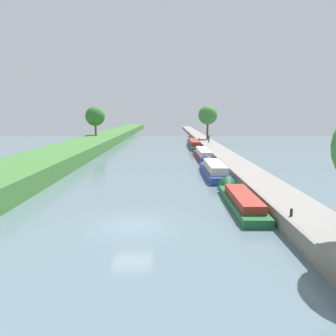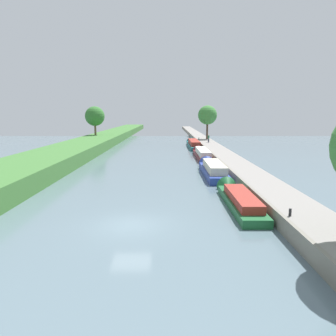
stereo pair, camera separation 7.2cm
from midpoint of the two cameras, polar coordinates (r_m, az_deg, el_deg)
The scene contains 12 objects.
ground_plane at distance 20.35m, azimuth -6.63°, elevation -10.25°, with size 160.00×160.00×0.00m, color slate.
right_towpath at distance 21.82m, azimuth 23.47°, elevation -8.23°, with size 3.35×260.00×1.02m.
stone_quay at distance 21.16m, azimuth 18.95°, elevation -8.41°, with size 0.25×260.00×1.07m.
narrowboat_green at distance 25.16m, azimuth 12.70°, elevation -5.39°, with size 1.89×10.50×1.80m.
narrowboat_blue at distance 36.70m, azimuth 8.14°, elevation -0.20°, with size 2.16×11.57×2.22m.
narrowboat_maroon at distance 50.85m, azimuth 6.23°, elevation 2.58°, with size 1.95×14.03×2.10m.
narrowboat_teal at distance 66.61m, azimuth 4.67°, elevation 4.36°, with size 2.14×15.77×2.22m.
tree_rightbank_midnear at distance 75.23m, azimuth 7.21°, elevation 9.48°, with size 4.45×4.45×7.83m.
tree_leftbank_downstream at distance 77.78m, azimuth -13.10°, elevation 9.13°, with size 4.61×4.61×6.79m.
person_walking at distance 66.29m, azimuth 7.42°, elevation 5.37°, with size 0.34×0.34×1.66m.
mooring_bollard_near at distance 19.99m, azimuth 21.38°, elevation -7.51°, with size 0.16×0.16×0.45m.
mooring_bollard_far at distance 73.75m, azimuth 5.65°, elevation 5.35°, with size 0.16×0.16×0.45m.
Camera 2 is at (2.35, -18.98, 6.97)m, focal length 33.60 mm.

